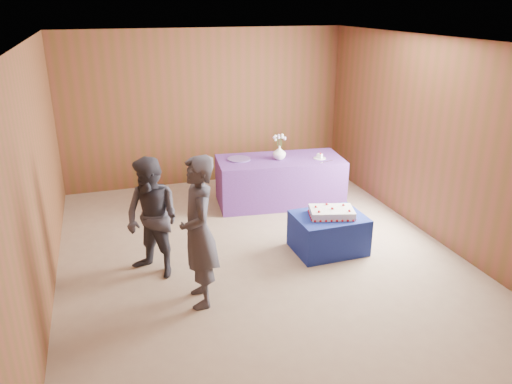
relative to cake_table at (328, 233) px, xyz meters
name	(u,v)px	position (x,y,z in m)	size (l,w,h in m)	color
ground	(257,253)	(-0.93, 0.19, -0.25)	(6.00, 6.00, 0.00)	gray
room_shell	(257,119)	(-0.93, 0.19, 1.55)	(5.04, 6.04, 2.72)	brown
cake_table	(328,233)	(0.00, 0.00, 0.00)	(0.90, 0.70, 0.50)	navy
serving_table	(280,181)	(-0.03, 1.79, 0.12)	(2.00, 0.90, 0.75)	#693798
sheet_cake	(332,212)	(0.02, -0.02, 0.30)	(0.67, 0.53, 0.14)	white
vase	(279,153)	(-0.06, 1.77, 0.61)	(0.21, 0.21, 0.22)	white
flower_spray	(280,137)	(-0.06, 1.77, 0.86)	(0.21, 0.21, 0.17)	#386829
platter	(239,159)	(-0.68, 1.94, 0.51)	(0.37, 0.37, 0.02)	#644992
plate	(320,158)	(0.57, 1.60, 0.51)	(0.20, 0.20, 0.01)	silver
cake_slice	(320,156)	(0.57, 1.60, 0.55)	(0.10, 0.10, 0.09)	white
knife	(326,162)	(0.60, 1.42, 0.50)	(0.26, 0.02, 0.00)	#B0B0B4
guest_left	(199,232)	(-1.85, -0.68, 0.59)	(0.61, 0.40, 1.68)	#34323B
guest_right	(152,219)	(-2.26, 0.06, 0.48)	(0.71, 0.56, 1.47)	#302F38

